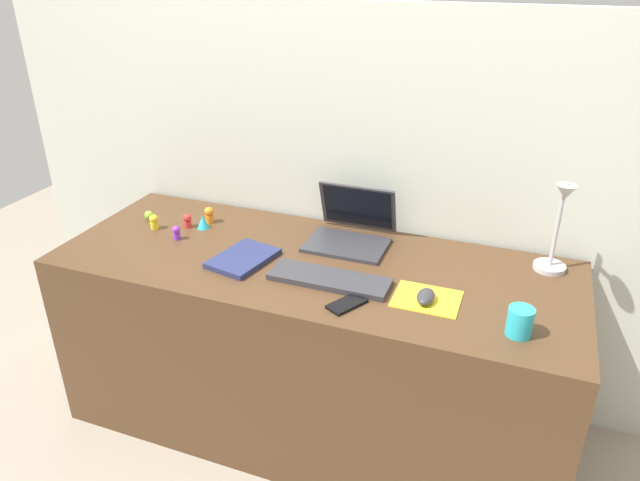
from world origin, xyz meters
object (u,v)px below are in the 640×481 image
Objects in this scene: toy_figurine_yellow at (154,221)px; toy_figurine_cyan at (203,222)px; toy_figurine_orange at (209,214)px; toy_figurine_lime at (149,215)px; laptop at (352,228)px; desk_lamp at (557,231)px; keyboard at (329,279)px; notebook_pad at (243,258)px; toy_figurine_purple at (176,232)px; cell_phone at (347,304)px; toy_figurine_red at (187,220)px; coffee_mug at (520,322)px; mouse at (426,297)px.

toy_figurine_cyan is at bearing 22.40° from toy_figurine_yellow.
toy_figurine_orange is at bearing 36.69° from toy_figurine_yellow.
toy_figurine_orange reaches higher than toy_figurine_lime.
desk_lamp reaches higher than laptop.
keyboard is 1.71× the size of notebook_pad.
toy_figurine_cyan is at bearing 157.11° from notebook_pad.
toy_figurine_orange reaches higher than toy_figurine_purple.
toy_figurine_orange reaches higher than toy_figurine_cyan.
toy_figurine_yellow is at bearing -42.07° from toy_figurine_lime.
cell_phone is 0.47m from notebook_pad.
laptop is 5.60× the size of toy_figurine_cyan.
toy_figurine_red is 0.86× the size of toy_figurine_orange.
toy_figurine_lime is (-0.97, 0.33, 0.01)m from cell_phone.
toy_figurine_yellow is at bearing -157.60° from toy_figurine_cyan.
coffee_mug is 1.52× the size of toy_figurine_red.
laptop reaches higher than toy_figurine_orange.
cell_phone is at bearing -16.36° from toy_figurine_yellow.
keyboard is 4.65× the size of coffee_mug.
toy_figurine_cyan is (-0.59, -0.11, -0.03)m from laptop.
notebook_pad is 0.33m from toy_figurine_purple.
laptop is at bearing 147.16° from coffee_mug.
toy_figurine_red is 0.13m from toy_figurine_yellow.
toy_figurine_purple is (-1.35, -0.23, -0.13)m from desk_lamp.
desk_lamp is 1.51m from toy_figurine_yellow.
laptop is 0.73× the size of keyboard.
toy_figurine_yellow is (-1.13, 0.16, 0.01)m from mouse.
toy_figurine_purple is (-0.66, 0.10, 0.02)m from keyboard.
toy_figurine_orange is (0.18, 0.13, 0.00)m from toy_figurine_yellow.
notebook_pad is at bearing -11.78° from toy_figurine_purple.
notebook_pad is 4.36× the size of toy_figurine_purple.
notebook_pad is 3.97× the size of toy_figurine_yellow.
notebook_pad is 0.96m from coffee_mug.
mouse is 1.59× the size of toy_figurine_yellow.
laptop reaches higher than keyboard.
desk_lamp is at bearing 65.62° from cell_phone.
toy_figurine_cyan is (-1.31, -0.10, -0.14)m from desk_lamp.
toy_figurine_cyan is at bearing 165.92° from coffee_mug.
keyboard is at bearing -155.07° from desk_lamp.
toy_figurine_lime reaches higher than notebook_pad.
coffee_mug reaches higher than mouse.
mouse is at bearing 165.08° from coffee_mug.
desk_lamp is 6.57× the size of toy_figurine_cyan.
notebook_pad is (-0.34, 0.03, 0.00)m from keyboard.
desk_lamp reaches higher than toy_figurine_purple.
toy_figurine_purple is at bearing -166.76° from cell_phone.
coffee_mug reaches higher than toy_figurine_yellow.
laptop is at bearing 94.97° from keyboard.
keyboard is at bearing -8.27° from toy_figurine_purple.
toy_figurine_yellow is 1.10× the size of toy_figurine_purple.
keyboard is 1.17× the size of desk_lamp.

